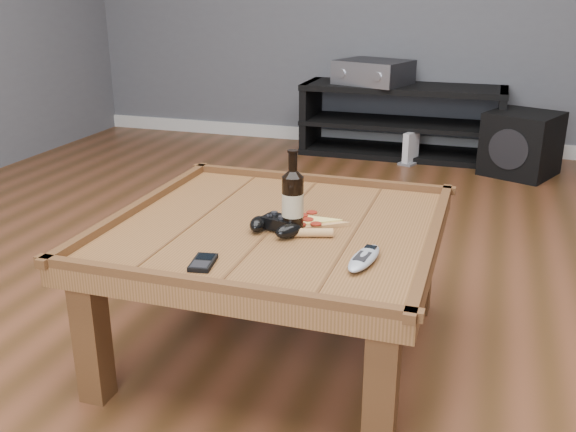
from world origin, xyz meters
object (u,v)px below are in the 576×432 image
(pizza_slice, at_px, (308,224))
(smartphone, at_px, (203,262))
(subwoofer, at_px, (521,144))
(media_console, at_px, (401,121))
(av_receiver, at_px, (373,72))
(remote_control, at_px, (364,258))
(beer_bottle, at_px, (293,199))
(coffee_table, at_px, (276,241))
(game_controller, at_px, (276,225))
(game_console, at_px, (411,149))

(pizza_slice, relative_size, smartphone, 2.63)
(pizza_slice, bearing_deg, subwoofer, 57.23)
(media_console, bearing_deg, pizza_slice, -87.86)
(pizza_slice, xyz_separation_m, av_receiver, (-0.32, 2.74, 0.12))
(smartphone, bearing_deg, subwoofer, 63.25)
(media_console, distance_m, remote_control, 2.99)
(beer_bottle, distance_m, smartphone, 0.36)
(remote_control, relative_size, av_receiver, 0.36)
(coffee_table, relative_size, game_controller, 5.64)
(smartphone, relative_size, av_receiver, 0.20)
(av_receiver, bearing_deg, subwoofer, 5.33)
(smartphone, height_order, subwoofer, smartphone)
(media_console, distance_m, game_controller, 2.83)
(beer_bottle, bearing_deg, game_console, 89.21)
(media_console, xyz_separation_m, game_controller, (0.02, -2.82, 0.23))
(media_console, relative_size, subwoofer, 2.64)
(coffee_table, height_order, game_controller, game_controller)
(pizza_slice, xyz_separation_m, game_console, (0.00, 2.53, -0.36))
(game_controller, bearing_deg, coffee_table, 123.23)
(coffee_table, bearing_deg, remote_control, -33.13)
(beer_bottle, distance_m, subwoofer, 2.66)
(game_console, bearing_deg, av_receiver, 167.20)
(coffee_table, bearing_deg, subwoofer, 72.02)
(coffee_table, relative_size, subwoofer, 1.94)
(media_console, bearing_deg, game_controller, -89.53)
(remote_control, xyz_separation_m, game_console, (-0.22, 2.74, -0.36))
(media_console, relative_size, pizza_slice, 4.66)
(remote_control, distance_m, game_console, 2.78)
(remote_control, xyz_separation_m, av_receiver, (-0.54, 2.96, 0.12))
(beer_bottle, xyz_separation_m, remote_control, (0.25, -0.17, -0.09))
(game_controller, distance_m, av_receiver, 2.83)
(remote_control, bearing_deg, game_controller, 162.41)
(remote_control, height_order, av_receiver, av_receiver)
(beer_bottle, bearing_deg, media_console, 91.41)
(game_controller, relative_size, pizza_slice, 0.61)
(av_receiver, distance_m, subwoofer, 1.12)
(av_receiver, bearing_deg, pizza_slice, -64.00)
(pizza_slice, distance_m, game_console, 2.55)
(coffee_table, relative_size, pizza_slice, 3.43)
(media_console, bearing_deg, av_receiver, -178.48)
(coffee_table, bearing_deg, media_console, 90.00)
(coffee_table, distance_m, av_receiver, 2.76)
(remote_control, bearing_deg, smartphone, -152.93)
(game_controller, xyz_separation_m, remote_control, (0.30, -0.14, -0.01))
(beer_bottle, relative_size, remote_control, 1.26)
(coffee_table, xyz_separation_m, smartphone, (-0.09, -0.36, 0.07))
(beer_bottle, distance_m, game_console, 2.62)
(subwoofer, xyz_separation_m, game_console, (-0.70, 0.04, -0.10))
(coffee_table, xyz_separation_m, av_receiver, (-0.22, 2.74, 0.19))
(game_controller, height_order, av_receiver, av_receiver)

